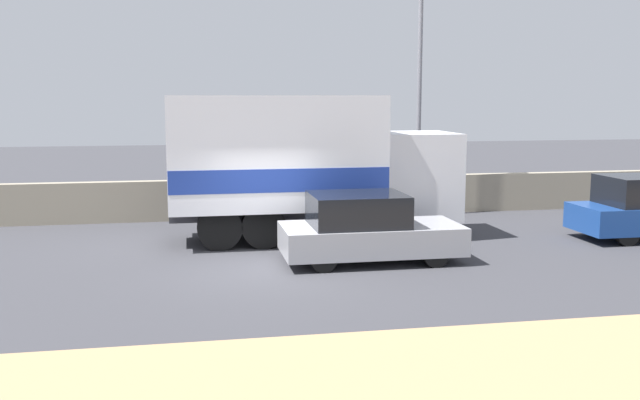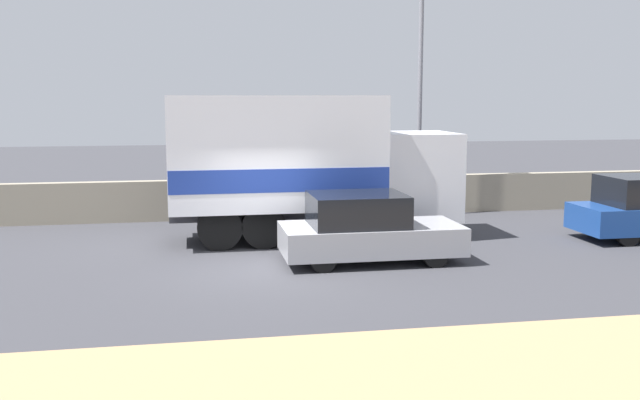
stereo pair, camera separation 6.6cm
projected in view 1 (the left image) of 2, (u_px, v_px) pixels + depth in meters
ground_plane at (275, 269)px, 15.29m from camera, size 80.00×80.00×0.00m
stone_wall_backdrop at (249, 198)px, 21.53m from camera, size 60.00×0.35×1.20m
street_lamp at (420, 78)px, 21.34m from camera, size 0.56×0.28×7.31m
box_truck at (300, 162)px, 18.09m from camera, size 7.34×2.58×3.69m
car_hatchback at (367, 229)px, 15.84m from camera, size 3.99×1.81×1.54m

